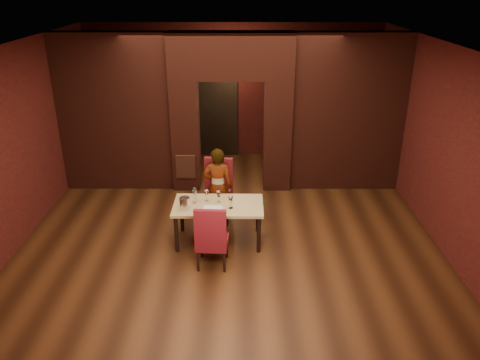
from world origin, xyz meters
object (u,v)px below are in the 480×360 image
at_px(water_bottle, 195,195).
at_px(wine_glass_c, 231,202).
at_px(dining_table, 219,223).
at_px(potted_plant, 257,206).
at_px(wine_glass_a, 207,196).
at_px(wine_bucket, 185,203).
at_px(chair_near, 212,235).
at_px(chair_far, 217,192).
at_px(person_seated, 218,187).
at_px(wine_glass_b, 219,197).

bearing_deg(water_bottle, wine_glass_c, -17.78).
height_order(dining_table, potted_plant, dining_table).
distance_m(wine_glass_a, wine_bucket, 0.45).
height_order(wine_glass_a, wine_bucket, wine_bucket).
height_order(chair_near, potted_plant, chair_near).
bearing_deg(water_bottle, potted_plant, 38.53).
distance_m(chair_far, water_bottle, 0.81).
height_order(person_seated, wine_glass_c, person_seated).
distance_m(chair_near, water_bottle, 0.89).
bearing_deg(chair_near, chair_far, -86.68).
distance_m(person_seated, potted_plant, 0.92).
distance_m(dining_table, chair_far, 0.79).
bearing_deg(potted_plant, chair_far, -168.41).
distance_m(person_seated, wine_glass_b, 0.55).
relative_size(chair_far, water_bottle, 4.09).
height_order(wine_glass_b, wine_bucket, wine_bucket).
xyz_separation_m(wine_glass_b, wine_bucket, (-0.53, -0.27, 0.01)).
xyz_separation_m(chair_far, wine_glass_c, (0.27, -0.89, 0.22)).
relative_size(dining_table, person_seated, 1.02).
bearing_deg(water_bottle, wine_bucket, -120.58).
bearing_deg(wine_bucket, chair_far, 63.29).
height_order(wine_bucket, water_bottle, water_bottle).
xyz_separation_m(person_seated, wine_glass_c, (0.25, -0.77, 0.07)).
distance_m(chair_far, wine_glass_a, 0.68).
distance_m(chair_near, wine_bucket, 0.75).
relative_size(wine_glass_c, potted_plant, 0.49).
xyz_separation_m(chair_far, wine_glass_b, (0.06, -0.66, 0.22)).
relative_size(wine_glass_a, wine_glass_c, 0.95).
xyz_separation_m(person_seated, wine_bucket, (-0.49, -0.81, 0.07)).
bearing_deg(chair_near, potted_plant, -111.12).
bearing_deg(wine_glass_a, chair_near, -80.98).
relative_size(wine_glass_c, wine_bucket, 0.99).
bearing_deg(person_seated, wine_glass_a, 76.23).
bearing_deg(water_bottle, chair_near, -66.91).
xyz_separation_m(chair_near, wine_glass_a, (-0.13, 0.83, 0.27)).
distance_m(dining_table, wine_bucket, 0.72).
relative_size(chair_near, wine_glass_c, 5.11).
distance_m(dining_table, chair_near, 0.73).
height_order(person_seated, wine_bucket, person_seated).
distance_m(wine_glass_b, potted_plant, 1.20).
relative_size(chair_far, wine_bucket, 5.52).
relative_size(chair_far, wine_glass_a, 5.89).
distance_m(chair_near, wine_glass_b, 0.84).
height_order(chair_near, wine_glass_a, chair_near).
bearing_deg(chair_far, wine_glass_a, -94.78).
distance_m(chair_near, potted_plant, 1.80).
bearing_deg(chair_far, chair_near, -82.64).
xyz_separation_m(dining_table, wine_bucket, (-0.53, -0.18, 0.45)).
xyz_separation_m(wine_glass_c, potted_plant, (0.46, 1.04, -0.59)).
height_order(chair_far, chair_near, chair_far).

